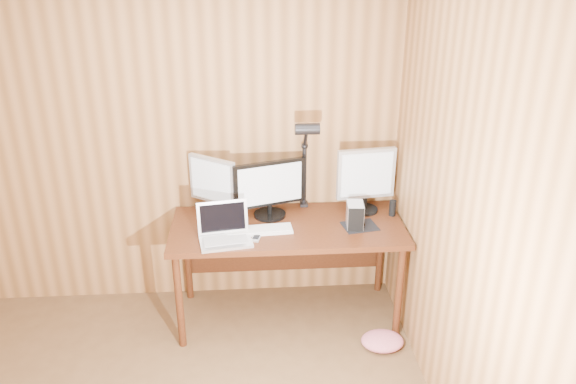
{
  "coord_description": "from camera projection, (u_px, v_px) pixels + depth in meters",
  "views": [
    {
      "loc": [
        0.69,
        -1.82,
        2.51
      ],
      "look_at": [
        0.93,
        1.58,
        1.02
      ],
      "focal_mm": 35.0,
      "sensor_mm": 36.0,
      "label": 1
    }
  ],
  "objects": [
    {
      "name": "room_shell",
      "position": [
        72.0,
        310.0,
        2.12
      ],
      "size": [
        4.0,
        4.0,
        4.0
      ],
      "color": "brown",
      "rests_on": "ground"
    },
    {
      "name": "desk",
      "position": [
        287.0,
        236.0,
        3.98
      ],
      "size": [
        1.6,
        0.7,
        0.75
      ],
      "color": "#441F0E",
      "rests_on": "floor"
    },
    {
      "name": "monitor_center",
      "position": [
        269.0,
        188.0,
        3.91
      ],
      "size": [
        0.51,
        0.23,
        0.41
      ],
      "rotation": [
        0.0,
        0.0,
        0.3
      ],
      "color": "black",
      "rests_on": "desk"
    },
    {
      "name": "monitor_left",
      "position": [
        213.0,
        185.0,
        3.93
      ],
      "size": [
        0.33,
        0.25,
        0.43
      ],
      "rotation": [
        0.0,
        0.0,
        -0.62
      ],
      "color": "black",
      "rests_on": "desk"
    },
    {
      "name": "monitor_right",
      "position": [
        366.0,
        178.0,
        3.97
      ],
      "size": [
        0.42,
        0.2,
        0.47
      ],
      "rotation": [
        0.0,
        0.0,
        0.13
      ],
      "color": "black",
      "rests_on": "desk"
    },
    {
      "name": "laptop",
      "position": [
        224.0,
        231.0,
        3.66
      ],
      "size": [
        0.37,
        0.31,
        0.24
      ],
      "rotation": [
        0.0,
        0.0,
        0.17
      ],
      "color": "silver",
      "rests_on": "desk"
    },
    {
      "name": "keyboard",
      "position": [
        258.0,
        230.0,
        3.77
      ],
      "size": [
        0.47,
        0.18,
        0.02
      ],
      "rotation": [
        0.0,
        0.0,
        0.08
      ],
      "color": "white",
      "rests_on": "desk"
    },
    {
      "name": "mousepad",
      "position": [
        360.0,
        226.0,
        3.85
      ],
      "size": [
        0.26,
        0.23,
        0.0
      ],
      "primitive_type": "cube",
      "rotation": [
        0.0,
        0.0,
        0.19
      ],
      "color": "black",
      "rests_on": "desk"
    },
    {
      "name": "mouse",
      "position": [
        360.0,
        223.0,
        3.84
      ],
      "size": [
        0.08,
        0.12,
        0.04
      ],
      "primitive_type": "ellipsoid",
      "rotation": [
        0.0,
        0.0,
        0.08
      ],
      "color": "black",
      "rests_on": "mousepad"
    },
    {
      "name": "hard_drive",
      "position": [
        355.0,
        215.0,
        3.81
      ],
      "size": [
        0.12,
        0.17,
        0.17
      ],
      "rotation": [
        0.0,
        0.0,
        -0.09
      ],
      "color": "silver",
      "rests_on": "desk"
    },
    {
      "name": "phone",
      "position": [
        256.0,
        238.0,
        3.68
      ],
      "size": [
        0.07,
        0.11,
        0.01
      ],
      "rotation": [
        0.0,
        0.0,
        -0.24
      ],
      "color": "silver",
      "rests_on": "desk"
    },
    {
      "name": "speaker",
      "position": [
        393.0,
        208.0,
        3.98
      ],
      "size": [
        0.05,
        0.05,
        0.12
      ],
      "primitive_type": "cylinder",
      "color": "black",
      "rests_on": "desk"
    },
    {
      "name": "desk_lamp",
      "position": [
        306.0,
        152.0,
        3.9
      ],
      "size": [
        0.17,
        0.24,
        0.72
      ],
      "rotation": [
        0.0,
        0.0,
        0.31
      ],
      "color": "black",
      "rests_on": "desk"
    },
    {
      "name": "fabric_pile",
      "position": [
        382.0,
        341.0,
        3.82
      ],
      "size": [
        0.34,
        0.31,
        0.09
      ],
      "primitive_type": null,
      "rotation": [
        0.0,
        0.0,
        0.26
      ],
      "color": "#CE6375",
      "rests_on": "floor"
    }
  ]
}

